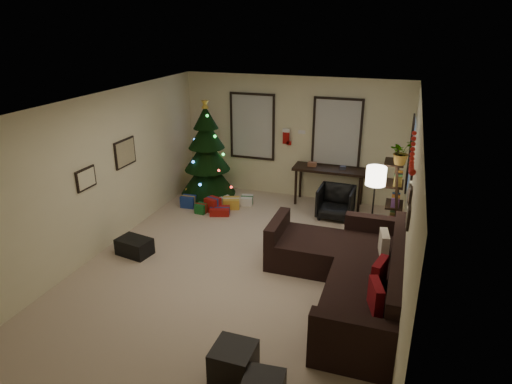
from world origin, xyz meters
The scene contains 28 objects.
floor centered at (0.00, 0.00, 0.00)m, with size 7.00×7.00×0.00m, color #C4AC94.
ceiling centered at (0.00, 0.00, 2.70)m, with size 7.00×7.00×0.00m, color white.
wall_back centered at (0.00, 3.50, 1.35)m, with size 5.00×5.00×0.00m, color beige.
wall_front centered at (0.00, -3.50, 1.35)m, with size 5.00×5.00×0.00m, color beige.
wall_left centered at (-2.50, 0.00, 1.35)m, with size 7.00×7.00×0.00m, color beige.
wall_right centered at (2.50, 0.00, 1.35)m, with size 7.00×7.00×0.00m, color beige.
window_back_left centered at (-0.95, 3.47, 1.55)m, with size 1.05×0.06×1.50m.
window_back_right centered at (0.95, 3.47, 1.55)m, with size 1.05×0.06×1.50m.
window_right_wall centered at (2.47, 2.55, 1.50)m, with size 0.06×0.90×1.30m.
christmas_tree centered at (-1.76, 2.75, 0.95)m, with size 1.23×1.23×2.28m.
presents centered at (-1.41, 2.27, 0.11)m, with size 1.50×1.01×0.30m.
sofa centered at (1.80, -0.07, 0.31)m, with size 2.14×3.08×0.93m.
pillow_red_a centered at (2.21, -1.09, 0.64)m, with size 0.11×0.41×0.41m, color maroon.
pillow_red_b centered at (2.21, -0.51, 0.64)m, with size 0.11×0.41×0.41m, color maroon.
pillow_cream centered at (2.21, 0.39, 0.63)m, with size 0.11×0.40×0.40m, color beige.
ottoman_near centered at (0.80, -2.25, 0.22)m, with size 0.46×0.46×0.44m, color black.
desk centered at (0.89, 3.22, 0.74)m, with size 1.55×0.55×0.83m.
desk_chair centered at (1.15, 2.57, 0.33)m, with size 0.64×0.60×0.66m, color black.
bookshelf centered at (2.30, 1.82, 0.85)m, with size 0.30×0.52×1.75m.
potted_plant centered at (2.30, 1.57, 1.84)m, with size 0.49×0.42×0.54m, color #4C4C4C.
floor_lamp centered at (1.95, 1.31, 1.30)m, with size 0.33×0.33×1.56m.
art_map centered at (-2.48, 0.77, 1.54)m, with size 0.04×0.60×0.50m.
art_abstract centered at (-2.48, -0.35, 1.41)m, with size 0.04×0.45×0.35m.
gallery centered at (2.48, -0.07, 1.57)m, with size 0.03×1.25×0.54m.
garland centered at (2.45, 0.03, 2.14)m, with size 0.08×1.90×0.30m, color #A5140C, non-canonical shape.
stocking_left centered at (-0.14, 3.42, 1.40)m, with size 0.20×0.05×0.36m.
stocking_right centered at (0.19, 3.53, 1.37)m, with size 0.20×0.05×0.36m.
storage_bin centered at (-1.89, -0.09, 0.14)m, with size 0.58×0.38×0.29m, color black.
Camera 1 is at (2.31, -5.97, 3.84)m, focal length 31.65 mm.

